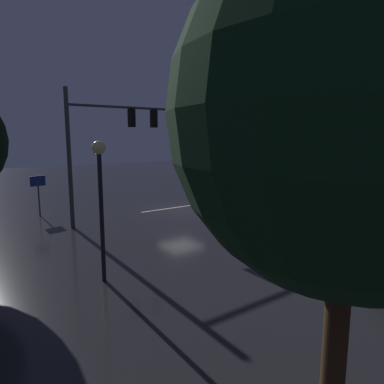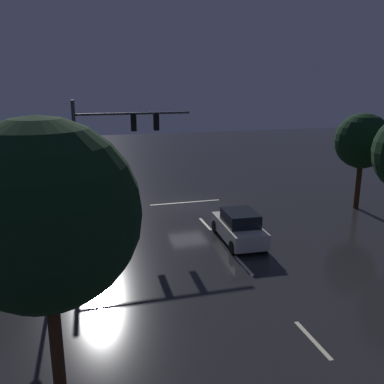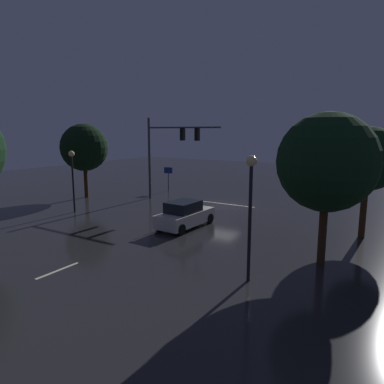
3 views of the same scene
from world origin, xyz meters
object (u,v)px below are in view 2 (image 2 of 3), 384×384
object	(u,v)px
traffic_signal_assembly	(112,138)
tree_left_far	(363,141)
route_sign	(67,176)
street_lamp_right_kerb	(48,199)
tree_right_far	(44,215)
car_approaching	(239,227)

from	to	relation	value
traffic_signal_assembly	tree_left_far	distance (m)	15.99
traffic_signal_assembly	route_sign	bearing A→B (deg)	-52.91
traffic_signal_assembly	street_lamp_right_kerb	bearing A→B (deg)	64.99
street_lamp_right_kerb	tree_right_far	bearing A→B (deg)	93.12
tree_right_far	car_approaching	bearing A→B (deg)	-135.26
tree_left_far	tree_right_far	distance (m)	22.46
traffic_signal_assembly	street_lamp_right_kerb	size ratio (longest dim) A/B	1.57
route_sign	tree_right_far	size ratio (longest dim) A/B	0.33
street_lamp_right_kerb	route_sign	distance (m)	11.51
street_lamp_right_kerb	route_sign	bearing A→B (deg)	-92.72
route_sign	street_lamp_right_kerb	bearing A→B (deg)	87.28
street_lamp_right_kerb	tree_right_far	world-z (taller)	tree_right_far
traffic_signal_assembly	car_approaching	distance (m)	9.76
traffic_signal_assembly	car_approaching	world-z (taller)	traffic_signal_assembly
traffic_signal_assembly	route_sign	xyz separation A→B (m)	(2.95, -3.91, -3.09)
car_approaching	tree_right_far	size ratio (longest dim) A/B	0.59
route_sign	tree_right_far	xyz separation A→B (m)	(0.11, 19.40, 3.25)
tree_left_far	tree_right_far	world-z (taller)	tree_right_far
car_approaching	street_lamp_right_kerb	bearing A→B (deg)	5.09
traffic_signal_assembly	street_lamp_right_kerb	distance (m)	8.42
street_lamp_right_kerb	route_sign	size ratio (longest dim) A/B	1.87
tree_left_far	tree_right_far	size ratio (longest dim) A/B	0.84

